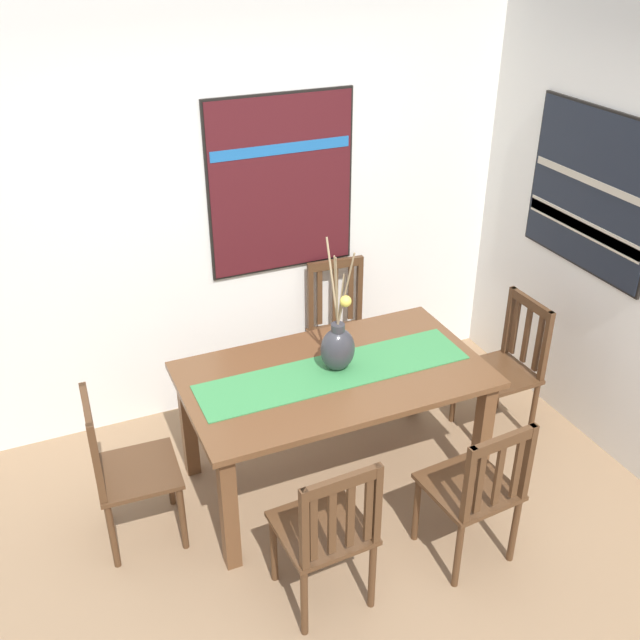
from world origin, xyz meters
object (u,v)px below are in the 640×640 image
(chair_0, at_px, (342,330))
(chair_2, at_px, (505,367))
(dining_table, at_px, (334,389))
(centerpiece_vase, at_px, (338,346))
(chair_4, at_px, (124,467))
(painting_on_side_wall, at_px, (591,191))
(chair_1, at_px, (476,489))
(chair_3, at_px, (328,531))
(painting_on_back_wall, at_px, (281,184))

(chair_0, height_order, chair_2, chair_0)
(dining_table, relative_size, chair_2, 1.82)
(chair_2, bearing_deg, centerpiece_vase, 179.92)
(centerpiece_vase, distance_m, chair_4, 1.29)
(painting_on_side_wall, bearing_deg, dining_table, -178.14)
(chair_1, xyz_separation_m, chair_2, (0.80, 0.87, 0.01))
(dining_table, height_order, chair_2, chair_2)
(chair_2, xyz_separation_m, chair_4, (-2.39, -0.02, 0.01))
(chair_4, bearing_deg, dining_table, -0.21)
(chair_2, distance_m, chair_3, 1.81)
(chair_2, bearing_deg, chair_4, -179.59)
(dining_table, height_order, chair_3, chair_3)
(dining_table, height_order, painting_on_back_wall, painting_on_back_wall)
(chair_2, bearing_deg, painting_on_back_wall, 136.35)
(chair_1, xyz_separation_m, painting_on_back_wall, (-0.29, 1.91, 1.03))
(chair_4, distance_m, painting_on_side_wall, 3.06)
(painting_on_side_wall, bearing_deg, chair_2, -176.02)
(dining_table, bearing_deg, chair_4, 179.79)
(centerpiece_vase, bearing_deg, chair_4, -179.13)
(chair_1, xyz_separation_m, chair_4, (-1.59, 0.85, 0.02))
(chair_0, distance_m, painting_on_back_wall, 1.09)
(chair_0, bearing_deg, painting_on_side_wall, -32.88)
(painting_on_side_wall, bearing_deg, chair_0, 147.12)
(chair_1, bearing_deg, painting_on_back_wall, 98.59)
(dining_table, bearing_deg, painting_on_back_wall, 83.94)
(chair_2, relative_size, chair_3, 1.03)
(dining_table, bearing_deg, chair_0, 62.24)
(chair_1, relative_size, chair_2, 0.96)
(dining_table, relative_size, chair_3, 1.87)
(centerpiece_vase, height_order, chair_0, centerpiece_vase)
(chair_2, height_order, chair_3, chair_2)
(dining_table, xyz_separation_m, painting_on_back_wall, (0.11, 1.06, 0.85))
(chair_4, height_order, painting_on_side_wall, painting_on_side_wall)
(chair_3, xyz_separation_m, painting_on_back_wall, (0.51, 1.87, 1.02))
(chair_3, bearing_deg, chair_1, -2.38)
(chair_0, relative_size, chair_3, 1.06)
(chair_0, distance_m, chair_2, 1.12)
(chair_2, height_order, chair_4, chair_2)
(centerpiece_vase, xyz_separation_m, chair_2, (1.17, -0.00, -0.44))
(chair_1, height_order, painting_on_side_wall, painting_on_side_wall)
(dining_table, bearing_deg, chair_2, 1.02)
(chair_3, bearing_deg, dining_table, 63.69)
(centerpiece_vase, height_order, painting_on_back_wall, painting_on_back_wall)
(chair_0, relative_size, painting_on_side_wall, 0.94)
(chair_0, bearing_deg, chair_3, -117.06)
(painting_on_back_wall, bearing_deg, centerpiece_vase, -94.45)
(painting_on_side_wall, bearing_deg, painting_on_back_wall, 147.24)
(chair_0, bearing_deg, chair_2, -47.61)
(chair_2, height_order, painting_on_back_wall, painting_on_back_wall)
(chair_3, height_order, painting_on_back_wall, painting_on_back_wall)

